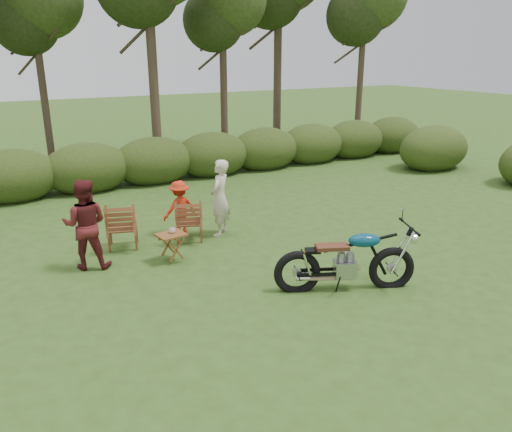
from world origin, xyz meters
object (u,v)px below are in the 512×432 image
motorcycle (344,288)px  adult_b (90,267)px  cup (172,231)px  lawn_chair_right (190,240)px  adult_a (221,234)px  side_table (172,247)px  child (181,234)px  lawn_chair_left (124,247)px

motorcycle → adult_b: size_ratio=1.35×
motorcycle → cup: motorcycle is taller
cup → lawn_chair_right: bearing=51.1°
cup → adult_a: bearing=30.0°
side_table → adult_a: 1.72m
motorcycle → lawn_chair_right: (-1.40, 3.48, 0.00)m
lawn_chair_right → cup: size_ratio=7.72×
adult_a → lawn_chair_right: bearing=-46.2°
motorcycle → lawn_chair_right: bearing=136.0°
lawn_chair_right → cup: cup is taller
side_table → child: (0.70, 1.32, -0.28)m
lawn_chair_left → lawn_chair_right: bearing=-173.7°
lawn_chair_left → child: size_ratio=0.80×
lawn_chair_left → adult_a: bearing=-170.5°
side_table → cup: 0.33m
adult_b → lawn_chair_right: bearing=-146.7°
motorcycle → lawn_chair_left: 4.66m
motorcycle → lawn_chair_left: size_ratio=2.34×
adult_b → child: adult_b is taller
adult_a → motorcycle: bearing=57.6°
cup → adult_b: (-1.50, 0.47, -0.61)m
side_table → adult_b: size_ratio=0.33×
adult_b → side_table: bearing=-176.0°
motorcycle → cup: bearing=152.7°
lawn_chair_left → adult_b: adult_b is taller
lawn_chair_left → motorcycle: bearing=144.4°
side_table → adult_a: bearing=30.5°
lawn_chair_left → side_table: (0.62, -1.18, 0.28)m
child → side_table: bearing=51.4°
lawn_chair_right → child: size_ratio=0.75×
lawn_chair_right → child: 0.42m
lawn_chair_right → side_table: size_ratio=1.64×
adult_a → side_table: bearing=-12.9°
motorcycle → lawn_chair_left: bearing=150.3°
lawn_chair_left → child: 1.32m
motorcycle → lawn_chair_right: motorcycle is taller
lawn_chair_right → adult_b: size_ratio=0.54×
cup → adult_b: size_ratio=0.07×
motorcycle → cup: (-2.09, 2.63, 0.61)m
lawn_chair_right → adult_a: (0.73, -0.04, 0.00)m
lawn_chair_left → adult_b: bearing=57.0°
lawn_chair_right → side_table: 1.19m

